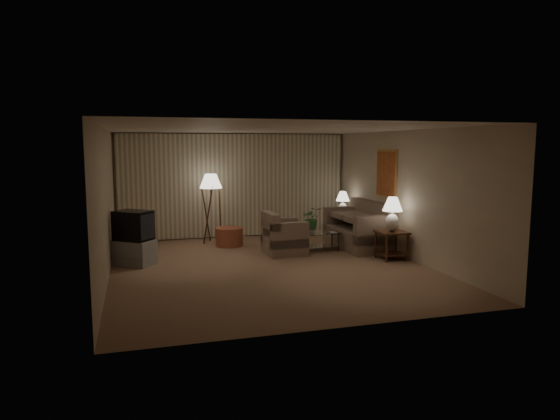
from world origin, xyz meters
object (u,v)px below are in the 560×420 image
object	(u,v)px
armchair	(284,237)
side_table_far	(342,222)
sofa	(358,229)
ottoman	(229,237)
coffee_table	(318,239)
tv_cabinet	(134,252)
vase	(312,229)
floor_lamp	(211,207)
table_lamp_far	(343,201)
crt_tv	(133,226)
table_lamp_near	(392,211)
side_table_near	(392,240)

from	to	relation	value
armchair	side_table_far	world-z (taller)	armchair
armchair	sofa	bearing A→B (deg)	-86.20
armchair	ottoman	xyz separation A→B (m)	(-1.01, 1.23, -0.15)
side_table_far	coffee_table	world-z (taller)	side_table_far
sofa	tv_cabinet	xyz separation A→B (m)	(-5.05, -0.32, -0.18)
vase	floor_lamp	bearing A→B (deg)	141.61
sofa	side_table_far	bearing A→B (deg)	172.11
floor_lamp	sofa	bearing A→B (deg)	-25.25
table_lamp_far	vase	xyz separation A→B (m)	(-1.33, -1.35, -0.46)
crt_tv	ottoman	world-z (taller)	crt_tv
floor_lamp	armchair	bearing A→B (deg)	-51.77
sofa	table_lamp_near	size ratio (longest dim) A/B	2.72
side_table_far	vase	bearing A→B (deg)	-134.47
crt_tv	floor_lamp	size ratio (longest dim) A/B	0.50
coffee_table	table_lamp_far	bearing A→B (deg)	48.96
table_lamp_far	crt_tv	distance (m)	5.44
coffee_table	crt_tv	world-z (taller)	crt_tv
tv_cabinet	sofa	bearing A→B (deg)	42.07
tv_cabinet	ottoman	distance (m)	2.56
armchair	tv_cabinet	bearing A→B (deg)	89.58
armchair	vase	distance (m)	0.70
table_lamp_near	floor_lamp	xyz separation A→B (m)	(-3.37, 2.87, -0.14)
armchair	table_lamp_near	size ratio (longest dim) A/B	1.32
coffee_table	tv_cabinet	bearing A→B (deg)	-176.83
table_lamp_near	tv_cabinet	distance (m)	5.36
ottoman	vase	size ratio (longest dim) A/B	4.01
side_table_near	tv_cabinet	distance (m)	5.30
sofa	tv_cabinet	world-z (taller)	sofa
armchair	vase	world-z (taller)	armchair
side_table_far	crt_tv	size ratio (longest dim) A/B	0.71
side_table_near	vase	world-z (taller)	side_table_near
side_table_near	floor_lamp	world-z (taller)	floor_lamp
ottoman	sofa	bearing A→B (deg)	-19.66
crt_tv	table_lamp_far	bearing A→B (deg)	55.24
armchair	side_table_near	bearing A→B (deg)	-122.19
coffee_table	armchair	bearing A→B (deg)	-172.76
table_lamp_near	ottoman	size ratio (longest dim) A/B	1.09
table_lamp_near	table_lamp_far	distance (m)	2.60
table_lamp_far	vase	size ratio (longest dim) A/B	3.71
vase	ottoman	bearing A→B (deg)	146.41
armchair	table_lamp_far	world-z (taller)	table_lamp_far
armchair	coffee_table	bearing A→B (deg)	-85.28
sofa	side_table_near	xyz separation A→B (m)	(0.15, -1.35, -0.01)
armchair	side_table_near	distance (m)	2.31
table_lamp_near	crt_tv	size ratio (longest dim) A/B	0.85
table_lamp_near	floor_lamp	distance (m)	4.42
sofa	floor_lamp	size ratio (longest dim) A/B	1.16
coffee_table	tv_cabinet	xyz separation A→B (m)	(-4.02, -0.22, -0.02)
side_table_near	crt_tv	xyz separation A→B (m)	(-5.20, 1.03, 0.38)
armchair	vase	bearing A→B (deg)	-83.71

